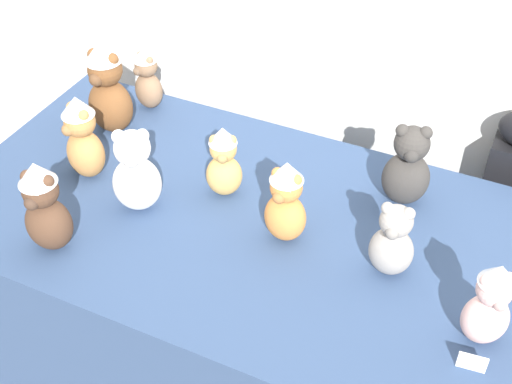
# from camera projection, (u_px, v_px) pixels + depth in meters

# --- Properties ---
(display_table) EXTENTS (1.93, 0.99, 0.79)m
(display_table) POSITION_uv_depth(u_px,v_px,m) (256.00, 308.00, 2.32)
(display_table) COLOR navy
(display_table) RESTS_ON ground_plane
(instrument_case) EXTENTS (0.28, 0.12, 1.01)m
(instrument_case) POSITION_uv_depth(u_px,v_px,m) (511.00, 230.00, 2.45)
(instrument_case) COLOR black
(instrument_case) RESTS_ON ground_plane
(teddy_bear_ash) EXTENTS (0.13, 0.11, 0.24)m
(teddy_bear_ash) POSITION_uv_depth(u_px,v_px,m) (393.00, 242.00, 1.84)
(teddy_bear_ash) COLOR gray
(teddy_bear_ash) RESTS_ON display_table
(teddy_bear_chestnut) EXTENTS (0.16, 0.14, 0.35)m
(teddy_bear_chestnut) POSITION_uv_depth(u_px,v_px,m) (108.00, 88.00, 2.31)
(teddy_bear_chestnut) COLOR brown
(teddy_bear_chestnut) RESTS_ON display_table
(teddy_bear_honey) EXTENTS (0.14, 0.13, 0.25)m
(teddy_bear_honey) POSITION_uv_depth(u_px,v_px,m) (224.00, 162.00, 2.09)
(teddy_bear_honey) COLOR tan
(teddy_bear_honey) RESTS_ON display_table
(teddy_bear_ginger) EXTENTS (0.13, 0.12, 0.28)m
(teddy_bear_ginger) POSITION_uv_depth(u_px,v_px,m) (286.00, 202.00, 1.93)
(teddy_bear_ginger) COLOR #D17F3D
(teddy_bear_ginger) RESTS_ON display_table
(teddy_bear_blush) EXTENTS (0.15, 0.15, 0.26)m
(teddy_bear_blush) POSITION_uv_depth(u_px,v_px,m) (490.00, 304.00, 1.65)
(teddy_bear_blush) COLOR beige
(teddy_bear_blush) RESTS_ON display_table
(teddy_bear_caramel) EXTENTS (0.17, 0.15, 0.30)m
(teddy_bear_caramel) POSITION_uv_depth(u_px,v_px,m) (83.00, 138.00, 2.14)
(teddy_bear_caramel) COLOR #B27A42
(teddy_bear_caramel) RESTS_ON display_table
(teddy_bear_cocoa) EXTENTS (0.15, 0.13, 0.30)m
(teddy_bear_cocoa) POSITION_uv_depth(u_px,v_px,m) (45.00, 207.00, 1.89)
(teddy_bear_cocoa) COLOR #4C3323
(teddy_bear_cocoa) RESTS_ON display_table
(teddy_bear_charcoal) EXTENTS (0.17, 0.16, 0.28)m
(teddy_bear_charcoal) POSITION_uv_depth(u_px,v_px,m) (408.00, 168.00, 2.05)
(teddy_bear_charcoal) COLOR #383533
(teddy_bear_charcoal) RESTS_ON display_table
(teddy_bear_mocha) EXTENTS (0.14, 0.13, 0.25)m
(teddy_bear_mocha) POSITION_uv_depth(u_px,v_px,m) (147.00, 78.00, 2.46)
(teddy_bear_mocha) COLOR #7F6047
(teddy_bear_mocha) RESTS_ON display_table
(teddy_bear_snow) EXTENTS (0.19, 0.18, 0.29)m
(teddy_bear_snow) POSITION_uv_depth(u_px,v_px,m) (136.00, 173.00, 2.03)
(teddy_bear_snow) COLOR white
(teddy_bear_snow) RESTS_ON display_table
(name_card_front_left) EXTENTS (0.07, 0.02, 0.05)m
(name_card_front_left) POSITION_uv_depth(u_px,v_px,m) (472.00, 362.00, 1.65)
(name_card_front_left) COLOR white
(name_card_front_left) RESTS_ON display_table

